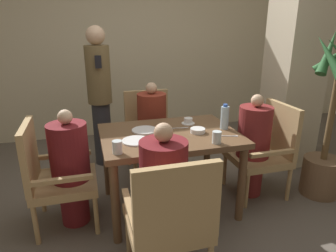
{
  "coord_description": "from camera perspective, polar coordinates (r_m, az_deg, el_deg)",
  "views": [
    {
      "loc": [
        -0.7,
        -2.41,
        1.66
      ],
      "look_at": [
        0.0,
        0.04,
        0.8
      ],
      "focal_mm": 32.0,
      "sensor_mm": 36.0,
      "label": 1
    }
  ],
  "objects": [
    {
      "name": "diner_in_left_chair",
      "position": [
        2.67,
        -18.04,
        -7.47
      ],
      "size": [
        0.32,
        0.32,
        1.03
      ],
      "color": "maroon",
      "rests_on": "ground_plane"
    },
    {
      "name": "salt_shaker",
      "position": [
        2.5,
        -0.22,
        -1.73
      ],
      "size": [
        0.03,
        0.03,
        0.09
      ],
      "color": "white",
      "rests_on": "dining_table"
    },
    {
      "name": "chair_near_corner",
      "position": [
        2.01,
        0.37,
        -17.12
      ],
      "size": [
        0.53,
        0.53,
        0.93
      ],
      "color": "tan",
      "rests_on": "ground_plane"
    },
    {
      "name": "chair_far_side",
      "position": [
        3.54,
        -3.57,
        -0.78
      ],
      "size": [
        0.53,
        0.53,
        0.93
      ],
      "color": "tan",
      "rests_on": "ground_plane"
    },
    {
      "name": "knife_beside_plate",
      "position": [
        2.79,
        2.19,
        -0.37
      ],
      "size": [
        0.19,
        0.03,
        0.0
      ],
      "color": "silver",
      "rests_on": "dining_table"
    },
    {
      "name": "diner_in_near_chair",
      "position": [
        2.09,
        -0.8,
        -13.33
      ],
      "size": [
        0.32,
        0.32,
        1.08
      ],
      "color": "maroon",
      "rests_on": "ground_plane"
    },
    {
      "name": "glass_tall_near",
      "position": [
        2.26,
        -9.64,
        -4.0
      ],
      "size": [
        0.07,
        0.07,
        0.1
      ],
      "color": "silver",
      "rests_on": "dining_table"
    },
    {
      "name": "glass_tall_mid",
      "position": [
        2.46,
        9.27,
        -2.14
      ],
      "size": [
        0.07,
        0.07,
        0.1
      ],
      "color": "silver",
      "rests_on": "dining_table"
    },
    {
      "name": "plate_main_left",
      "position": [
        2.73,
        -4.46,
        -0.79
      ],
      "size": [
        0.23,
        0.23,
        0.01
      ],
      "color": "white",
      "rests_on": "dining_table"
    },
    {
      "name": "pillar_stone",
      "position": [
        3.87,
        23.24,
        12.58
      ],
      "size": [
        0.52,
        0.52,
        2.7
      ],
      "color": "beige",
      "rests_on": "ground_plane"
    },
    {
      "name": "wall_back",
      "position": [
        4.73,
        -7.64,
        15.33
      ],
      "size": [
        8.0,
        0.06,
        2.8
      ],
      "color": "beige",
      "rests_on": "ground_plane"
    },
    {
      "name": "standing_host",
      "position": [
        3.66,
        -12.88,
        6.07
      ],
      "size": [
        0.28,
        0.32,
        1.66
      ],
      "color": "#2D2D33",
      "rests_on": "ground_plane"
    },
    {
      "name": "plate_main_right",
      "position": [
        2.49,
        -6.1,
        -2.82
      ],
      "size": [
        0.23,
        0.23,
        0.01
      ],
      "color": "white",
      "rests_on": "dining_table"
    },
    {
      "name": "diner_in_right_chair",
      "position": [
        3.09,
        15.9,
        -3.48
      ],
      "size": [
        0.32,
        0.32,
        1.05
      ],
      "color": "maroon",
      "rests_on": "ground_plane"
    },
    {
      "name": "dining_table",
      "position": [
        2.71,
        0.25,
        -3.34
      ],
      "size": [
        1.21,
        0.87,
        0.75
      ],
      "color": "brown",
      "rests_on": "ground_plane"
    },
    {
      "name": "bowl_small",
      "position": [
        2.68,
        5.7,
        -0.86
      ],
      "size": [
        0.13,
        0.13,
        0.04
      ],
      "color": "white",
      "rests_on": "dining_table"
    },
    {
      "name": "chair_right_side",
      "position": [
        3.18,
        18.12,
        -3.97
      ],
      "size": [
        0.53,
        0.53,
        0.93
      ],
      "color": "tan",
      "rests_on": "ground_plane"
    },
    {
      "name": "teacup_with_saucer",
      "position": [
        2.92,
        3.87,
        0.92
      ],
      "size": [
        0.13,
        0.13,
        0.06
      ],
      "color": "white",
      "rests_on": "dining_table"
    },
    {
      "name": "potted_palm",
      "position": [
        3.32,
        28.14,
        -2.1
      ],
      "size": [
        0.59,
        0.6,
        1.65
      ],
      "color": "brown",
      "rests_on": "ground_plane"
    },
    {
      "name": "chair_left_side",
      "position": [
        2.7,
        -21.14,
        -8.47
      ],
      "size": [
        0.53,
        0.53,
        0.93
      ],
      "color": "tan",
      "rests_on": "ground_plane"
    },
    {
      "name": "water_bottle",
      "position": [
        2.8,
        10.75,
        1.64
      ],
      "size": [
        0.08,
        0.08,
        0.23
      ],
      "color": "silver",
      "rests_on": "dining_table"
    },
    {
      "name": "diner_in_far_chair",
      "position": [
        3.38,
        -3.05,
        -0.54
      ],
      "size": [
        0.32,
        0.32,
        1.08
      ],
      "color": "maroon",
      "rests_on": "ground_plane"
    },
    {
      "name": "fork_beside_plate",
      "position": [
        2.64,
        11.75,
        -1.87
      ],
      "size": [
        0.17,
        0.07,
        0.0
      ],
      "color": "silver",
      "rests_on": "dining_table"
    },
    {
      "name": "pepper_shaker",
      "position": [
        2.51,
        0.64,
        -1.69
      ],
      "size": [
        0.03,
        0.03,
        0.08
      ],
      "color": "#4C3D2D",
      "rests_on": "dining_table"
    },
    {
      "name": "ground_plane",
      "position": [
        3.01,
        0.24,
        -14.83
      ],
      "size": [
        16.0,
        16.0,
        0.0
      ],
      "primitive_type": "plane",
      "color": "#60564C"
    }
  ]
}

